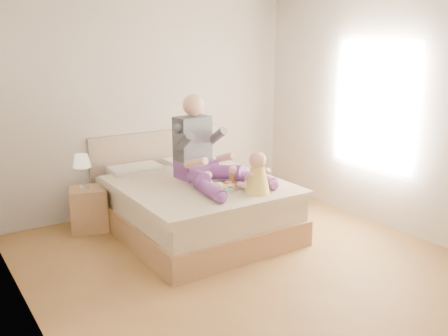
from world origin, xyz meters
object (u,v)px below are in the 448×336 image
bed (191,203)px  nightstand (89,209)px  adult (203,155)px  baby (257,176)px  tray (225,186)px

bed → nightstand: bed is taller
nightstand → adult: size_ratio=0.42×
bed → baby: size_ratio=4.97×
adult → tray: adult is taller
tray → baby: bearing=-72.2°
nightstand → adult: (1.10, -0.74, 0.64)m
bed → nightstand: 1.18m
adult → nightstand: bearing=140.9°
tray → baby: baby is taller
adult → bed: bearing=123.1°
bed → tray: (0.12, -0.53, 0.32)m
bed → nightstand: (-1.00, 0.62, -0.06)m
adult → tray: size_ratio=2.48×
nightstand → adult: adult is taller
baby → tray: bearing=117.6°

